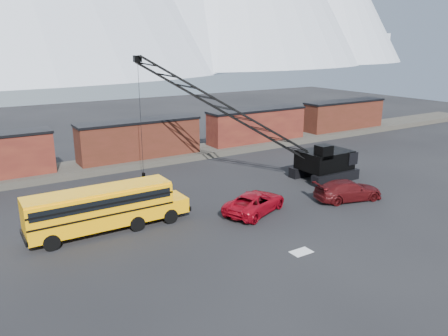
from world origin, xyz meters
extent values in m
plane|color=black|center=(0.00, 0.00, 0.00)|extent=(160.00, 160.00, 0.00)
cube|color=#4E4940|center=(0.00, 22.00, 0.35)|extent=(120.00, 5.00, 0.70)
cube|color=black|center=(-11.80, 22.00, 1.00)|extent=(2.20, 2.40, 0.60)
cube|color=#4C1E15|center=(0.00, 22.00, 2.70)|extent=(13.50, 2.90, 4.00)
cube|color=black|center=(0.00, 22.00, 4.75)|extent=(13.70, 3.10, 0.25)
cube|color=black|center=(-4.20, 22.00, 1.00)|extent=(2.20, 2.40, 0.60)
cube|color=black|center=(4.20, 22.00, 1.00)|extent=(2.20, 2.40, 0.60)
cube|color=#411512|center=(16.00, 22.00, 2.70)|extent=(13.50, 2.90, 4.00)
cube|color=black|center=(16.00, 22.00, 4.75)|extent=(13.70, 3.10, 0.25)
cube|color=black|center=(11.80, 22.00, 1.00)|extent=(2.20, 2.40, 0.60)
cube|color=black|center=(20.20, 22.00, 1.00)|extent=(2.20, 2.40, 0.60)
cube|color=#4C1E15|center=(32.00, 22.00, 2.70)|extent=(13.50, 2.90, 4.00)
cube|color=black|center=(32.00, 22.00, 4.75)|extent=(13.70, 3.10, 0.25)
cube|color=black|center=(27.80, 22.00, 1.00)|extent=(2.20, 2.40, 0.60)
cube|color=black|center=(36.20, 22.00, 1.00)|extent=(2.20, 2.40, 0.60)
cube|color=silver|center=(0.50, -4.00, 0.01)|extent=(1.40, 0.90, 0.02)
cube|color=#FFA605|center=(-9.36, 5.90, 1.80)|extent=(10.00, 2.50, 2.50)
cube|color=#FFA605|center=(-3.76, 5.90, 1.10)|extent=(1.60, 2.30, 1.10)
cube|color=#FFA605|center=(-9.36, 5.90, 3.10)|extent=(10.00, 2.30, 0.18)
cube|color=black|center=(-9.36, 4.64, 2.50)|extent=(9.60, 0.05, 0.65)
cube|color=black|center=(-9.36, 7.16, 2.50)|extent=(9.60, 0.05, 0.65)
cube|color=black|center=(-2.91, 5.90, 0.80)|extent=(0.15, 2.45, 0.35)
cube|color=black|center=(-14.41, 5.90, 0.80)|extent=(0.15, 2.50, 0.35)
cylinder|color=black|center=(-12.96, 4.75, 0.55)|extent=(1.10, 0.35, 1.10)
cylinder|color=black|center=(-12.96, 7.05, 0.55)|extent=(1.10, 0.35, 1.10)
cylinder|color=black|center=(-7.16, 4.75, 0.55)|extent=(1.10, 0.35, 1.10)
cylinder|color=black|center=(-7.16, 7.05, 0.55)|extent=(1.10, 0.35, 1.10)
cylinder|color=black|center=(-4.56, 4.75, 0.55)|extent=(1.10, 0.35, 1.10)
cylinder|color=black|center=(-4.56, 7.05, 0.55)|extent=(1.10, 0.35, 1.10)
imported|color=maroon|center=(2.04, 3.17, 0.83)|extent=(6.61, 4.85, 1.67)
imported|color=#430C0E|center=(10.44, 1.27, 0.86)|extent=(6.33, 3.79, 1.72)
cube|color=black|center=(13.25, 5.39, 0.50)|extent=(5.50, 1.00, 1.00)
cube|color=black|center=(13.25, 8.59, 0.50)|extent=(5.50, 1.00, 1.00)
cube|color=black|center=(13.25, 6.99, 1.90)|extent=(4.80, 3.60, 1.80)
cube|color=black|center=(15.25, 6.99, 2.10)|extent=(1.20, 3.80, 1.20)
cube|color=black|center=(11.85, 5.79, 3.10)|extent=(1.40, 1.20, 1.30)
cube|color=black|center=(11.85, 5.24, 3.10)|extent=(1.20, 0.06, 0.90)
cube|color=black|center=(-1.99, 16.28, 11.54)|extent=(0.70, 0.50, 0.60)
cylinder|color=black|center=(-1.99, 16.28, 5.77)|extent=(0.04, 0.04, 11.24)
cube|color=black|center=(-1.99, 16.28, 0.35)|extent=(0.25, 0.25, 0.50)
camera|label=1|loc=(-17.22, -22.86, 12.83)|focal=35.00mm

